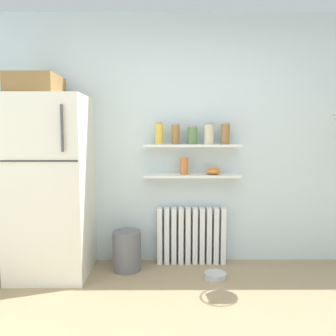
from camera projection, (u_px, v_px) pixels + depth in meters
The scene contains 14 objects.
back_wall at pixel (197, 140), 3.74m from camera, with size 7.04×0.10×2.60m, color silver.
refrigerator at pixel (50, 182), 3.38m from camera, with size 0.72×0.72×1.92m.
radiator at pixel (191, 235), 3.72m from camera, with size 0.72×0.12×0.60m.
wall_shelf_lower at pixel (192, 176), 3.62m from camera, with size 0.99×0.22×0.03m, color white.
wall_shelf_upper at pixel (192, 145), 3.59m from camera, with size 0.99×0.22×0.03m, color white.
storage_jar_0 at pixel (159, 133), 3.57m from camera, with size 0.08×0.08×0.23m.
storage_jar_1 at pixel (176, 134), 3.57m from camera, with size 0.08×0.08×0.22m.
storage_jar_2 at pixel (192, 135), 3.58m from camera, with size 0.10×0.10×0.19m.
storage_jar_3 at pixel (209, 134), 3.58m from camera, with size 0.11×0.11×0.22m.
storage_jar_4 at pixel (225, 133), 3.58m from camera, with size 0.09×0.09×0.22m.
vase at pixel (184, 166), 3.61m from camera, with size 0.08×0.08×0.17m, color #CC7033.
shelf_bowl at pixel (213, 171), 3.62m from camera, with size 0.16×0.16×0.07m, color orange.
trash_bin at pixel (127, 251), 3.53m from camera, with size 0.28×0.28×0.40m, color slate.
pet_food_bowl at pixel (215, 275), 3.36m from camera, with size 0.21×0.21×0.05m, color #B7B7BC.
Camera 1 is at (-0.34, -1.70, 1.40)m, focal length 37.60 mm.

